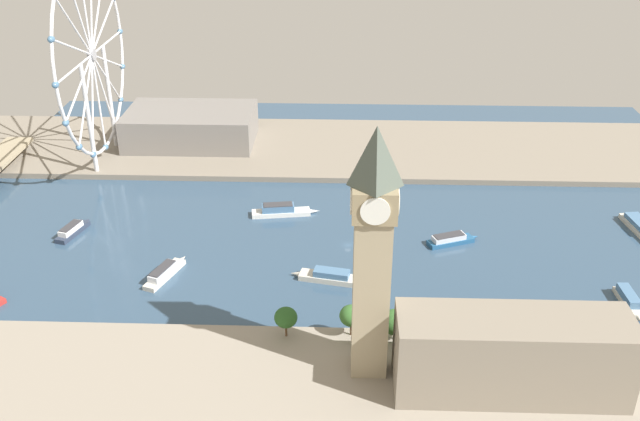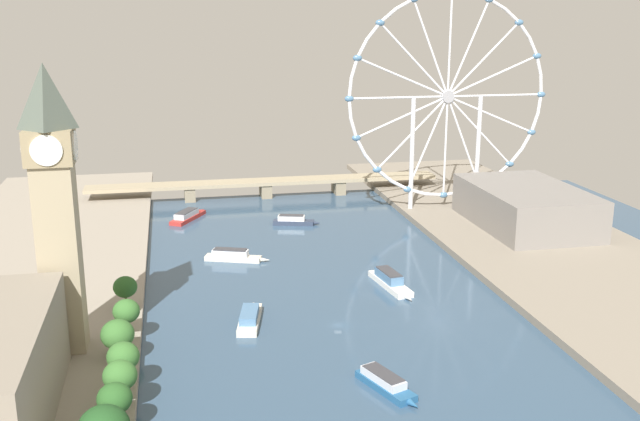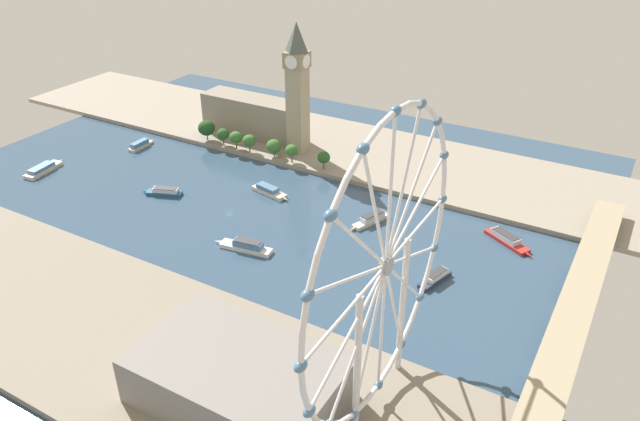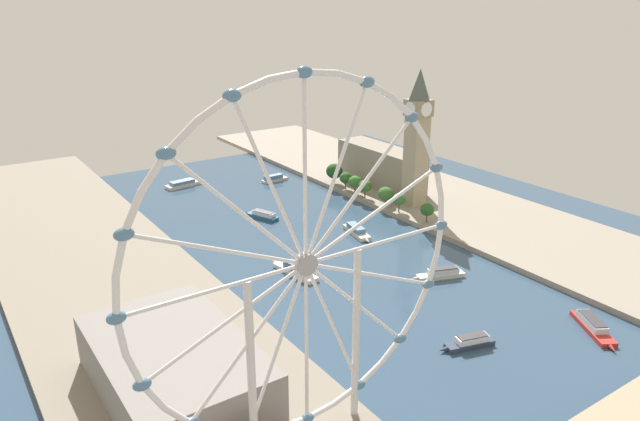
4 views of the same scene
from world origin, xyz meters
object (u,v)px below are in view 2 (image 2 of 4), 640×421
Objects in this scene: river_bridge at (265,184)px; tour_boat_7 at (188,216)px; tour_boat_1 at (233,256)px; tour_boat_6 at (390,281)px; tour_boat_0 at (386,383)px; tour_boat_2 at (250,317)px; ferris_wheel at (448,98)px; tour_boat_4 at (294,221)px; clock_tower at (55,207)px; riverside_hall at (526,206)px; parliament_block at (2,377)px.

river_bridge is 6.84× the size of tour_boat_7.
tour_boat_1 is 0.84× the size of tour_boat_6.
river_bridge is at bearing 95.72° from tour_boat_1.
tour_boat_2 is (-32.53, 54.54, 0.05)m from tour_boat_0.
tour_boat_2 is at bearing -75.30° from tour_boat_6.
ferris_wheel is 4.70× the size of tour_boat_4.
clock_tower is 3.10× the size of tour_boat_1.
riverside_hall is at bearing 120.02° from tour_boat_0.
river_bridge is 236.77m from tour_boat_0.
tour_boat_1 is (58.17, 83.21, -46.01)m from clock_tower.
clock_tower reaches higher than river_bridge.
tour_boat_2 is at bearing -70.22° from tour_boat_1.
riverside_hall is 3.00× the size of tour_boat_0.
tour_boat_6 is at bearing -145.11° from riverside_hall.
tour_boat_0 is at bearing -55.27° from tour_boat_1.
river_bridge is at bearing 148.83° from ferris_wheel.
tour_boat_4 is (102.60, 179.13, -14.74)m from parliament_block.
clock_tower is 169.78m from tour_boat_4.
parliament_block is 2.49× the size of tour_boat_7.
parliament_block reaches higher than riverside_hall.
parliament_block is 0.65× the size of ferris_wheel.
parliament_block is at bearing 143.11° from tour_boat_2.
tour_boat_6 is (28.37, -157.65, -5.24)m from river_bridge.
tour_boat_2 is 124.47m from tour_boat_4.
tour_boat_0 is at bearing -23.70° from clock_tower.
tour_boat_1 reaches higher than tour_boat_2.
tour_boat_4 reaches higher than tour_boat_2.
riverside_hall reaches higher than tour_boat_4.
riverside_hall is 114.58m from tour_boat_4.
clock_tower reaches higher than riverside_hall.
clock_tower is 1.18× the size of parliament_block.
tour_boat_0 is at bearing -128.69° from riverside_hall.
tour_boat_4 is at bearing -84.50° from river_bridge.
tour_boat_7 is (41.00, 154.55, -46.11)m from clock_tower.
tour_boat_1 is at bearing -136.58° from tour_boat_7.
ferris_wheel reaches higher than tour_boat_1.
clock_tower is 2.93× the size of tour_boat_7.
riverside_hall reaches higher than tour_boat_1.
river_bridge reaches higher than tour_boat_4.
tour_boat_1 is (-118.06, -59.93, -58.83)m from ferris_wheel.
tour_boat_1 is at bearing 173.41° from tour_boat_0.
ferris_wheel reaches higher than tour_boat_6.
parliament_block reaches higher than tour_boat_0.
tour_boat_6 is (57.69, 24.49, 0.28)m from tour_boat_2.
tour_boat_1 is at bearing -153.09° from ferris_wheel.
parliament_block is at bearing -111.76° from river_bridge.
parliament_block is at bearing -134.62° from ferris_wheel.
ferris_wheel is 4.55× the size of tour_boat_0.
river_bridge is at bearing 2.32° from tour_boat_2.
river_bridge is (87.19, 197.00, -40.60)m from clock_tower.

